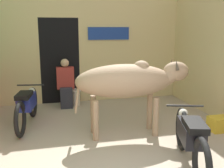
{
  "coord_description": "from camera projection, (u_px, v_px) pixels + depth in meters",
  "views": [
    {
      "loc": [
        -0.94,
        -2.43,
        2.01
      ],
      "look_at": [
        0.16,
        2.11,
        1.01
      ],
      "focal_mm": 42.0,
      "sensor_mm": 36.0,
      "label": 1
    }
  ],
  "objects": [
    {
      "name": "wall_back_with_doorway",
      "position": [
        75.0,
        46.0,
        7.26
      ],
      "size": [
        5.4,
        0.93,
        3.43
      ],
      "color": "#D1BC84",
      "rests_on": "ground_plane"
    },
    {
      "name": "cow",
      "position": [
        130.0,
        81.0,
        4.88
      ],
      "size": [
        2.21,
        0.76,
        1.44
      ],
      "color": "tan",
      "rests_on": "ground_plane"
    },
    {
      "name": "motorcycle_near",
      "position": [
        190.0,
        138.0,
        3.77
      ],
      "size": [
        0.74,
        1.86,
        0.81
      ],
      "color": "black",
      "rests_on": "ground_plane"
    },
    {
      "name": "motorcycle_far",
      "position": [
        27.0,
        105.0,
        5.43
      ],
      "size": [
        0.58,
        1.84,
        0.79
      ],
      "color": "black",
      "rests_on": "ground_plane"
    },
    {
      "name": "shopkeeper_seated",
      "position": [
        66.0,
        82.0,
        6.69
      ],
      "size": [
        0.44,
        0.33,
        1.25
      ],
      "color": "#282833",
      "rests_on": "ground_plane"
    },
    {
      "name": "plastic_stool",
      "position": [
        76.0,
        97.0,
        6.91
      ],
      "size": [
        0.3,
        0.3,
        0.43
      ],
      "color": "beige",
      "rests_on": "ground_plane"
    },
    {
      "name": "crate",
      "position": [
        220.0,
        124.0,
        5.22
      ],
      "size": [
        0.44,
        0.32,
        0.28
      ],
      "color": "gold",
      "rests_on": "ground_plane"
    }
  ]
}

